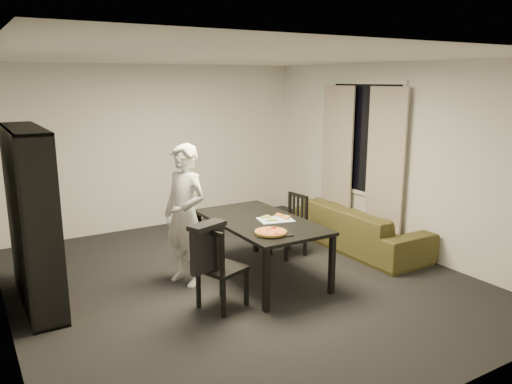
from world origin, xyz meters
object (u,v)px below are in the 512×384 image
pepperoni_pizza (271,232)px  sofa (359,227)px  bookshelf (32,218)px  baking_tray (273,232)px  chair_left (216,263)px  chair_right (292,220)px  person (185,215)px  dining_table (260,225)px

pepperoni_pizza → sofa: pepperoni_pizza is taller
bookshelf → baking_tray: bookshelf is taller
chair_left → chair_right: bearing=-78.8°
chair_left → person: bearing=-20.9°
chair_right → sofa: bearing=67.5°
sofa → chair_right: bearing=73.6°
bookshelf → person: 1.62m
sofa → baking_tray: bearing=109.9°
chair_right → person: size_ratio=0.51×
chair_right → pepperoni_pizza: bearing=-51.0°
chair_left → chair_right: size_ratio=1.07×
chair_left → sofa: size_ratio=0.43×
dining_table → chair_right: bearing=30.5°
chair_left → chair_right: (1.66, 0.99, -0.03)m
chair_right → pepperoni_pizza: chair_right is taller
dining_table → person: bearing=159.1°
person → pepperoni_pizza: size_ratio=4.74×
bookshelf → chair_left: (1.57, -1.14, -0.44)m
bookshelf → chair_right: (3.23, -0.16, -0.47)m
pepperoni_pizza → chair_left: bearing=177.9°
dining_table → pepperoni_pizza: 0.58m
sofa → bookshelf: bearing=84.0°
chair_left → person: (0.02, 0.83, 0.32)m
bookshelf → person: bearing=-11.2°
dining_table → person: person is taller
bookshelf → sofa: bearing=-6.0°
chair_left → baking_tray: 0.73m
baking_tray → person: bearing=129.6°
dining_table → baking_tray: size_ratio=4.36×
dining_table → baking_tray: bearing=-106.4°
chair_right → baking_tray: size_ratio=2.11×
bookshelf → pepperoni_pizza: (2.22, -1.17, -0.20)m
person → bookshelf: bearing=-122.6°
chair_right → person: person is taller
person → chair_right: bearing=74.2°
pepperoni_pizza → sofa: bearing=20.2°
bookshelf → pepperoni_pizza: 2.52m
chair_right → baking_tray: chair_right is taller
dining_table → sofa: size_ratio=0.83×
dining_table → pepperoni_pizza: bearing=-110.2°
chair_right → chair_left: bearing=-65.3°
chair_left → sofa: 2.73m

